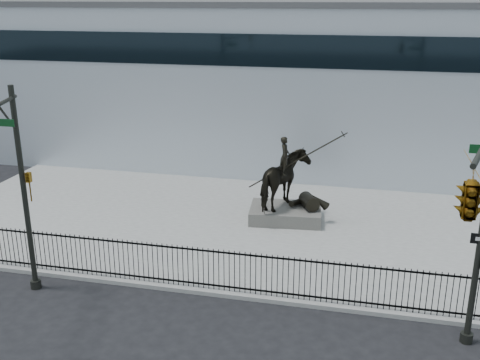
# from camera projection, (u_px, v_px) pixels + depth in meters

# --- Properties ---
(ground) EXTENTS (120.00, 120.00, 0.00)m
(ground) POSITION_uv_depth(u_px,v_px,m) (231.00, 316.00, 17.68)
(ground) COLOR black
(ground) RESTS_ON ground
(plaza) EXTENTS (30.00, 12.00, 0.15)m
(plaza) POSITION_uv_depth(u_px,v_px,m) (271.00, 228.00, 24.13)
(plaza) COLOR gray
(plaza) RESTS_ON ground
(building) EXTENTS (44.00, 14.00, 9.00)m
(building) POSITION_uv_depth(u_px,v_px,m) (309.00, 82.00, 34.76)
(building) COLOR silver
(building) RESTS_ON ground
(picket_fence) EXTENTS (22.10, 0.10, 1.50)m
(picket_fence) POSITION_uv_depth(u_px,v_px,m) (240.00, 272.00, 18.55)
(picket_fence) COLOR black
(picket_fence) RESTS_ON plaza
(statue_plinth) EXTENTS (3.29, 2.43, 0.58)m
(statue_plinth) POSITION_uv_depth(u_px,v_px,m) (285.00, 214.00, 24.77)
(statue_plinth) COLOR #514E4A
(statue_plinth) RESTS_ON plaza
(equestrian_statue) EXTENTS (3.95, 2.65, 3.36)m
(equestrian_statue) POSITION_uv_depth(u_px,v_px,m) (288.00, 181.00, 24.29)
(equestrian_statue) COLOR black
(equestrian_statue) RESTS_ON statue_plinth
(traffic_signal_left) EXTENTS (1.52, 4.84, 7.00)m
(traffic_signal_left) POSITION_uv_depth(u_px,v_px,m) (14.00, 185.00, 17.29)
(traffic_signal_left) COLOR black
(traffic_signal_left) RESTS_ON ground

